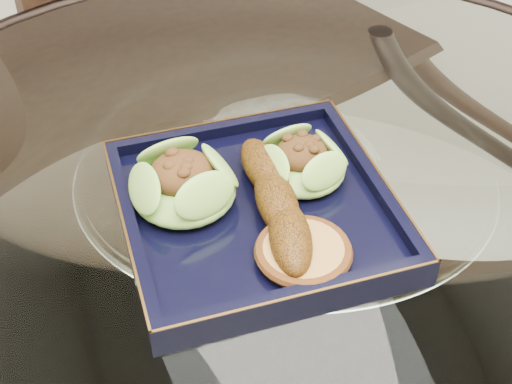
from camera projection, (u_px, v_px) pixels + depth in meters
name	position (u px, v px, depth m)	size (l,w,h in m)	color
dining_table	(280.00, 298.00, 0.87)	(1.13, 1.13, 0.77)	white
dining_chair	(184.00, 64.00, 1.26)	(0.58, 0.58, 1.07)	black
navy_plate	(256.00, 214.00, 0.73)	(0.27, 0.27, 0.02)	black
lettuce_wrap_left	(184.00, 186.00, 0.72)	(0.11, 0.11, 0.04)	#63992C
lettuce_wrap_right	(302.00, 165.00, 0.75)	(0.09, 0.09, 0.03)	#4F8E29
roasted_plantain	(277.00, 201.00, 0.70)	(0.19, 0.04, 0.04)	#5D3609
crumb_patty	(303.00, 253.00, 0.67)	(0.08, 0.08, 0.02)	#B9893D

